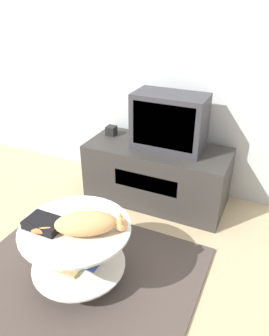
{
  "coord_description": "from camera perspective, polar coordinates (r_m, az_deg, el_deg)",
  "views": [
    {
      "loc": [
        1.06,
        -1.39,
        1.85
      ],
      "look_at": [
        0.14,
        0.6,
        0.65
      ],
      "focal_mm": 35.0,
      "sensor_mm": 36.0,
      "label": 1
    }
  ],
  "objects": [
    {
      "name": "rug",
      "position": [
        2.53,
        -9.07,
        -18.25
      ],
      "size": [
        1.63,
        1.38,
        0.02
      ],
      "color": "#4C423D",
      "rests_on": "ground_plane"
    },
    {
      "name": "tv",
      "position": [
        2.93,
        6.07,
        8.02
      ],
      "size": [
        0.64,
        0.34,
        0.5
      ],
      "color": "#333338",
      "rests_on": "tv_stand"
    },
    {
      "name": "cat",
      "position": [
        2.11,
        -8.26,
        -9.56
      ],
      "size": [
        0.54,
        0.38,
        0.14
      ],
      "rotation": [
        0.0,
        0.0,
        0.53
      ],
      "color": "tan",
      "rests_on": "coffee_table"
    },
    {
      "name": "dvd_box",
      "position": [
        2.24,
        -15.45,
        -9.28
      ],
      "size": [
        0.25,
        0.17,
        0.05
      ],
      "color": "black",
      "rests_on": "coffee_table"
    },
    {
      "name": "ground_plane",
      "position": [
        2.54,
        -9.05,
        -18.4
      ],
      "size": [
        12.0,
        12.0,
        0.0
      ],
      "primitive_type": "plane",
      "color": "tan"
    },
    {
      "name": "speaker",
      "position": [
        3.28,
        -4.05,
        6.52
      ],
      "size": [
        0.09,
        0.09,
        0.09
      ],
      "color": "black",
      "rests_on": "tv_stand"
    },
    {
      "name": "wall_back",
      "position": [
        3.18,
        5.26,
        18.67
      ],
      "size": [
        8.0,
        0.05,
        2.6
      ],
      "color": "silver",
      "rests_on": "ground_plane"
    },
    {
      "name": "coffee_table",
      "position": [
        2.31,
        -9.98,
        -13.25
      ],
      "size": [
        0.74,
        0.74,
        0.46
      ],
      "color": "#B2B2B7",
      "rests_on": "rug"
    },
    {
      "name": "tv_stand",
      "position": [
        3.16,
        3.88,
        -1.05
      ],
      "size": [
        1.33,
        0.57,
        0.57
      ],
      "color": "#33302D",
      "rests_on": "ground_plane"
    }
  ]
}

